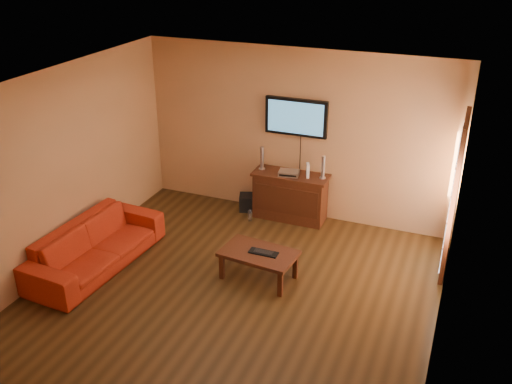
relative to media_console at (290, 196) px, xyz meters
The scene contains 14 objects.
ground_plane 2.30m from the media_console, 90.01° to the right, with size 5.00×5.00×0.00m, color #32200D.
room_walls 2.09m from the media_console, 90.01° to the right, with size 5.00×5.00×5.00m.
french_door 2.60m from the media_console, 12.90° to the right, with size 0.07×1.02×2.22m.
media_console is the anchor object (origin of this frame).
television 1.27m from the media_console, 90.00° to the left, with size 0.98×0.08×0.58m.
coffee_table 1.81m from the media_console, 84.46° to the right, with size 1.04×0.69×0.41m.
sofa 3.09m from the media_console, 131.00° to the right, with size 2.12×0.62×0.83m, color #B52C14.
speaker_left 0.74m from the media_console, behind, with size 0.10×0.10×0.38m.
speaker_right 0.75m from the media_console, ahead, with size 0.10×0.10×0.37m.
av_receiver 0.42m from the media_console, 110.76° to the right, with size 0.31×0.22×0.07m, color silver.
game_console 0.56m from the media_console, ahead, with size 0.04×0.15×0.21m, color white.
subwoofer 0.79m from the media_console, behind, with size 0.27×0.27×0.27m, color black.
bottle 0.71m from the media_console, 149.83° to the right, with size 0.07×0.07×0.20m.
keyboard 1.83m from the media_console, 82.33° to the right, with size 0.39×0.15×0.02m.
Camera 1 is at (2.55, -5.55, 4.31)m, focal length 40.00 mm.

